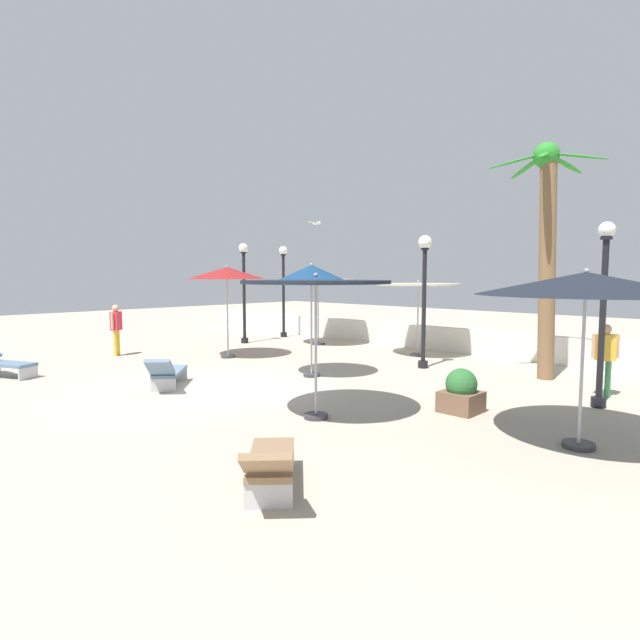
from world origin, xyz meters
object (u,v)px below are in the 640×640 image
object	(u,v)px
patio_umbrella_0	(311,275)
lamp_post_0	(603,304)
patio_umbrella_4	(418,287)
lounge_chair_1	(270,462)
palm_tree_0	(547,238)
lamp_post_2	(244,282)
patio_umbrella_3	(318,283)
patio_umbrella_5	(586,284)
lamp_post_1	(424,285)
seagull_0	(316,223)
lamp_post_3	(283,282)
lounge_chair_0	(167,372)
lounge_chair_2	(2,361)
guest_1	(605,353)
patio_umbrella_2	(227,274)
planter	(461,392)
patio_umbrella_1	(316,288)
guest_0	(116,325)

from	to	relation	value
patio_umbrella_0	lamp_post_0	size ratio (longest dim) A/B	0.80
patio_umbrella_4	lounge_chair_1	xyz separation A→B (m)	(4.62, -10.07, -1.84)
palm_tree_0	lamp_post_2	distance (m)	10.99
patio_umbrella_3	patio_umbrella_5	world-z (taller)	patio_umbrella_5
palm_tree_0	lamp_post_0	xyz separation A→B (m)	(1.92, -2.10, -1.50)
patio_umbrella_4	lamp_post_1	world-z (taller)	lamp_post_1
patio_umbrella_3	seagull_0	bearing A→B (deg)	136.37
palm_tree_0	lamp_post_3	bearing A→B (deg)	174.23
patio_umbrella_0	lamp_post_1	bearing A→B (deg)	65.68
patio_umbrella_3	lamp_post_2	distance (m)	2.90
patio_umbrella_3	lamp_post_0	bearing A→B (deg)	-13.77
lamp_post_1	lounge_chair_0	xyz separation A→B (m)	(-2.80, -6.40, -1.97)
lounge_chair_1	seagull_0	distance (m)	16.65
lamp_post_0	lounge_chair_0	bearing A→B (deg)	-145.98
palm_tree_0	lamp_post_1	bearing A→B (deg)	-163.43
lounge_chair_2	guest_1	world-z (taller)	guest_1
lamp_post_0	lounge_chair_0	distance (m)	9.43
patio_umbrella_2	patio_umbrella_3	size ratio (longest dim) A/B	1.08
patio_umbrella_2	patio_umbrella_4	bearing A→B (deg)	47.16
lamp_post_0	lounge_chair_2	world-z (taller)	lamp_post_0
patio_umbrella_5	planter	size ratio (longest dim) A/B	3.76
lamp_post_0	lounge_chair_0	xyz separation A→B (m)	(-7.69, -5.19, -1.67)
patio_umbrella_1	patio_umbrella_5	size ratio (longest dim) A/B	0.84
patio_umbrella_1	patio_umbrella_3	size ratio (longest dim) A/B	1.00
patio_umbrella_4	guest_1	size ratio (longest dim) A/B	1.71
patio_umbrella_2	patio_umbrella_0	bearing A→B (deg)	-3.60
patio_umbrella_3	planter	bearing A→B (deg)	-29.13
lamp_post_1	patio_umbrella_3	bearing A→B (deg)	166.35
patio_umbrella_4	patio_umbrella_0	bearing A→B (deg)	-91.09
patio_umbrella_3	patio_umbrella_2	bearing A→B (deg)	-89.25
patio_umbrella_5	planter	world-z (taller)	patio_umbrella_5
patio_umbrella_2	guest_0	distance (m)	4.07
lounge_chair_0	patio_umbrella_0	bearing A→B (deg)	67.07
lamp_post_1	patio_umbrella_0	bearing A→B (deg)	-114.32
palm_tree_0	planter	size ratio (longest dim) A/B	6.95
patio_umbrella_3	planter	world-z (taller)	patio_umbrella_3
patio_umbrella_2	patio_umbrella_3	bearing A→B (deg)	90.75
patio_umbrella_2	patio_umbrella_3	xyz separation A→B (m)	(-0.05, 4.16, -0.34)
patio_umbrella_3	planter	distance (m)	10.07
patio_umbrella_2	guest_0	xyz separation A→B (m)	(-2.88, -2.34, -1.66)
patio_umbrella_5	lounge_chair_1	bearing A→B (deg)	-115.68
patio_umbrella_2	lamp_post_3	size ratio (longest dim) A/B	0.76
seagull_0	patio_umbrella_4	bearing A→B (deg)	-14.86
patio_umbrella_2	seagull_0	bearing A→B (deg)	109.27
guest_0	seagull_0	world-z (taller)	seagull_0
lamp_post_1	guest_1	size ratio (longest dim) A/B	2.36
patio_umbrella_0	lamp_post_0	xyz separation A→B (m)	(6.28, 1.87, -0.56)
patio_umbrella_2	lamp_post_2	size ratio (longest dim) A/B	0.76
patio_umbrella_0	patio_umbrella_4	distance (m)	4.76
patio_umbrella_4	lounge_chair_2	size ratio (longest dim) A/B	1.42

